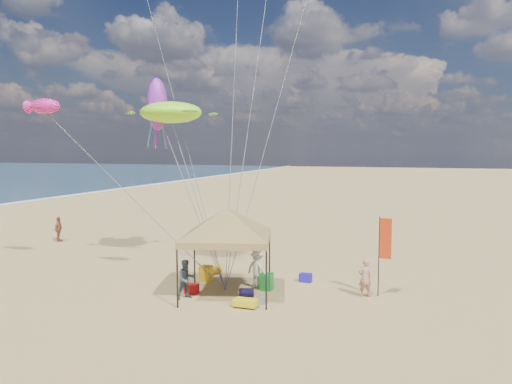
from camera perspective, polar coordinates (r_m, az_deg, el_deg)
ground at (r=19.76m, az=-2.90°, el=-12.40°), size 280.00×280.00×0.00m
canopy_tent at (r=19.15m, az=-3.53°, el=-2.31°), size 6.52×6.52×4.17m
feather_flag at (r=19.79m, az=15.10°, el=-6.03°), size 0.50×0.05×3.28m
cooler_red at (r=20.24m, az=-7.77°, el=-11.45°), size 0.54×0.38×0.38m
cooler_blue at (r=21.78m, az=5.98°, el=-10.22°), size 0.54×0.38×0.38m
bag_navy at (r=19.56m, az=-1.16°, el=-12.02°), size 0.69×0.54×0.36m
bag_orange at (r=23.10m, az=-4.88°, el=-9.33°), size 0.54×0.69×0.36m
chair_green at (r=20.49m, az=1.28°, el=-10.72°), size 0.50×0.50×0.70m
chair_yellow at (r=21.86m, az=-6.04°, el=-9.73°), size 0.50×0.50×0.70m
crate_grey at (r=18.80m, az=0.59°, el=-12.87°), size 0.34×0.30×0.28m
beach_cart at (r=18.34m, az=-1.26°, el=-13.14°), size 0.90×0.50×0.24m
person_near_a at (r=19.92m, az=12.97°, el=-10.02°), size 0.69×0.63×1.58m
person_near_b at (r=19.43m, az=-8.37°, el=-10.32°), size 0.94×0.97×1.58m
person_near_c at (r=20.63m, az=0.15°, el=-9.22°), size 1.23×0.98×1.66m
person_far_a at (r=33.27m, az=-22.67°, el=-4.13°), size 0.66×1.02×1.61m
turtle_kite at (r=24.67m, az=-10.22°, el=9.40°), size 3.27×2.62×1.09m
fish_kite at (r=24.57m, az=-24.03°, el=9.42°), size 1.75×1.17×0.71m
squid_kite at (r=25.13m, az=-11.81°, el=10.30°), size 1.25×1.25×2.67m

